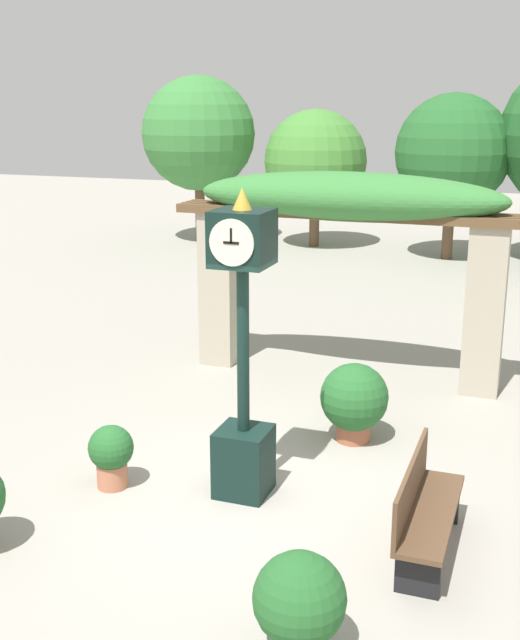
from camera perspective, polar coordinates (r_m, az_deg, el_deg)
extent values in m
plane|color=gray|center=(8.50, -1.12, -12.76)|extent=(60.00, 60.00, 0.00)
cube|color=black|center=(8.52, -1.16, -10.00)|extent=(0.53, 0.53, 0.72)
cylinder|color=black|center=(8.07, -1.21, -2.27)|extent=(0.13, 0.13, 1.69)
cylinder|color=gold|center=(7.85, -1.24, 3.75)|extent=(0.20, 0.20, 0.04)
cube|color=black|center=(7.80, -1.26, 5.86)|extent=(0.55, 0.55, 0.55)
cylinder|color=beige|center=(7.54, -2.04, 5.52)|extent=(0.45, 0.02, 0.45)
cylinder|color=beige|center=(8.06, -0.53, 6.18)|extent=(0.45, 0.02, 0.45)
cube|color=black|center=(7.52, -2.08, 5.50)|extent=(0.16, 0.01, 0.02)
cube|color=black|center=(7.51, -2.08, 6.00)|extent=(0.02, 0.01, 0.14)
cone|color=gold|center=(7.74, -1.27, 8.63)|extent=(0.19, 0.19, 0.21)
cube|color=#A89E89|center=(12.40, -2.86, 2.27)|extent=(0.52, 0.52, 2.38)
cube|color=#A89E89|center=(11.51, 15.70, 0.65)|extent=(0.52, 0.52, 2.38)
cube|color=brown|center=(11.31, 5.93, 7.38)|extent=(5.09, 0.11, 0.12)
cube|color=brown|center=(11.48, 6.15, 7.49)|extent=(5.09, 0.11, 0.12)
cube|color=brown|center=(11.65, 6.36, 7.60)|extent=(5.09, 0.11, 0.12)
cube|color=brown|center=(11.81, 6.56, 7.71)|extent=(5.09, 0.11, 0.12)
ellipsoid|color=#387A38|center=(11.53, 6.29, 8.72)|extent=(4.47, 1.12, 0.70)
cylinder|color=#B26B4C|center=(8.87, -10.46, -10.78)|extent=(0.33, 0.33, 0.27)
sphere|color=#235B28|center=(8.74, -10.56, -8.91)|extent=(0.48, 0.48, 0.48)
cylinder|color=#9E563D|center=(9.90, 6.64, -7.82)|extent=(0.41, 0.41, 0.25)
sphere|color=#235B28|center=(9.73, 6.72, -5.47)|extent=(0.82, 0.82, 0.82)
sphere|color=#235B28|center=(6.24, 2.83, -19.19)|extent=(0.70, 0.70, 0.70)
cube|color=brown|center=(7.59, 12.05, -13.28)|extent=(0.42, 1.64, 0.05)
cube|color=brown|center=(7.50, 10.70, -11.43)|extent=(0.04, 1.64, 0.45)
cube|color=black|center=(7.14, 11.16, -17.27)|extent=(0.38, 0.08, 0.39)
cube|color=black|center=(8.27, 12.63, -12.50)|extent=(0.38, 0.08, 0.39)
cylinder|color=brown|center=(23.47, -4.28, 7.98)|extent=(0.28, 0.28, 1.94)
sphere|color=#387A38|center=(23.29, -4.39, 13.09)|extent=(3.20, 3.20, 3.20)
cylinder|color=brown|center=(22.64, 3.88, 6.97)|extent=(0.28, 0.28, 1.37)
sphere|color=#427F33|center=(22.46, 3.96, 11.19)|extent=(2.82, 2.82, 2.82)
cylinder|color=brown|center=(21.31, 13.24, 6.53)|extent=(0.28, 0.28, 1.71)
sphere|color=#235B28|center=(21.11, 13.56, 11.55)|extent=(2.90, 2.90, 2.90)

